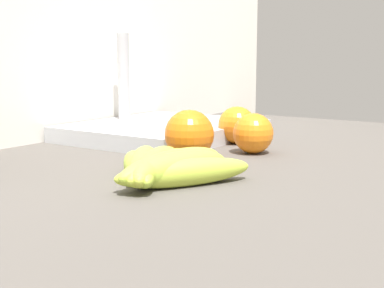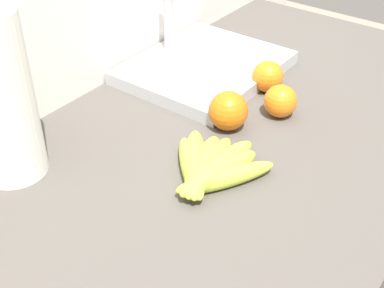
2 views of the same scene
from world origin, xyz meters
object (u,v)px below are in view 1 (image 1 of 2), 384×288
object	(u,v)px
banana_bunch	(163,167)
orange_back_left	(189,135)
orange_center	(253,133)
sink_basin	(163,128)
orange_right	(237,125)

from	to	relation	value
banana_bunch	orange_back_left	world-z (taller)	orange_back_left
orange_center	sink_basin	world-z (taller)	sink_basin
orange_back_left	sink_basin	distance (m)	0.24
orange_center	sink_basin	bearing A→B (deg)	76.42
orange_back_left	sink_basin	xyz separation A→B (m)	(0.16, 0.17, -0.02)
sink_basin	orange_right	bearing A→B (deg)	-83.67
orange_back_left	sink_basin	bearing A→B (deg)	47.59
sink_basin	orange_center	bearing A→B (deg)	-103.58
banana_bunch	orange_center	xyz separation A→B (m)	(0.25, 0.00, 0.01)
orange_back_left	orange_right	bearing A→B (deg)	4.22
orange_right	orange_back_left	distance (m)	0.18
banana_bunch	orange_center	bearing A→B (deg)	0.39
orange_back_left	banana_bunch	bearing A→B (deg)	-157.74
orange_center	sink_basin	size ratio (longest dim) A/B	0.19
banana_bunch	orange_back_left	size ratio (longest dim) A/B	2.56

